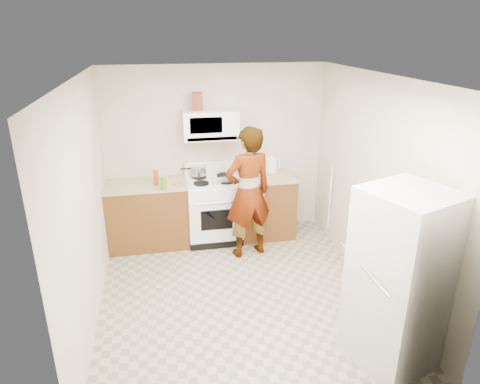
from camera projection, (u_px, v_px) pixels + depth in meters
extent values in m
plane|color=gray|center=(240.00, 293.00, 5.08)|extent=(3.60, 3.60, 0.00)
cube|color=beige|center=(216.00, 152.00, 6.27)|extent=(3.20, 0.02, 2.50)
cube|color=beige|center=(375.00, 186.00, 4.92)|extent=(0.02, 3.60, 2.50)
cube|color=brown|center=(148.00, 216.00, 6.09)|extent=(1.12, 0.62, 0.90)
cube|color=tan|center=(146.00, 185.00, 5.93)|extent=(1.14, 0.64, 0.03)
cube|color=brown|center=(265.00, 206.00, 6.40)|extent=(0.80, 0.62, 0.90)
cube|color=tan|center=(266.00, 177.00, 6.24)|extent=(0.82, 0.64, 0.03)
cube|color=white|center=(214.00, 211.00, 6.25)|extent=(0.76, 0.65, 0.90)
cube|color=white|center=(213.00, 181.00, 6.08)|extent=(0.76, 0.62, 0.03)
cube|color=white|center=(210.00, 167.00, 6.30)|extent=(0.76, 0.08, 0.20)
cube|color=white|center=(210.00, 124.00, 5.93)|extent=(0.76, 0.38, 0.40)
imported|color=tan|center=(248.00, 193.00, 5.67)|extent=(0.74, 0.58, 1.80)
cube|color=white|center=(400.00, 280.00, 3.81)|extent=(0.90, 0.90, 1.70)
cylinder|color=white|center=(272.00, 165.00, 6.40)|extent=(0.18, 0.18, 0.20)
cube|color=maroon|center=(197.00, 101.00, 5.80)|extent=(0.15, 0.15, 0.24)
cylinder|color=#B2B1B6|center=(198.00, 171.00, 6.19)|extent=(0.31, 0.31, 0.13)
cube|color=silver|center=(221.00, 181.00, 5.98)|extent=(0.25, 0.17, 0.05)
cylinder|color=#B8360D|center=(156.00, 178.00, 5.82)|extent=(0.08, 0.08, 0.22)
cylinder|color=orange|center=(167.00, 182.00, 5.75)|extent=(0.05, 0.05, 0.15)
cylinder|color=#258D19|center=(163.00, 184.00, 5.66)|extent=(0.06, 0.06, 0.17)
cylinder|color=white|center=(180.00, 183.00, 5.91)|extent=(0.32, 0.32, 0.01)
cylinder|color=white|center=(330.00, 202.00, 6.22)|extent=(0.13, 0.24, 1.16)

